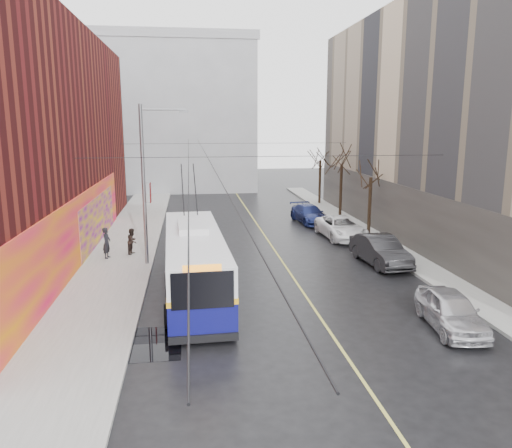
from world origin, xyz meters
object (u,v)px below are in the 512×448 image
Objects in this scene: streetlight_pole at (146,181)px; tree_mid at (342,156)px; trolleybus at (194,261)px; parked_car_a at (451,310)px; tree_near at (371,166)px; tree_far at (321,153)px; parked_car_c at (341,228)px; pedestrian_b at (132,241)px; parked_car_b at (380,250)px; pedestrian_a at (107,243)px; parked_car_d at (309,214)px; following_car at (196,222)px.

streetlight_pole is 19.96m from tree_mid.
trolleybus reaches higher than parked_car_a.
tree_far is (0.00, 14.00, 0.17)m from tree_near.
pedestrian_b is (-14.06, -3.10, 0.19)m from parked_car_c.
tree_mid is (15.14, 13.00, 0.41)m from streetlight_pole.
parked_car_b is (-2.06, -14.50, -4.42)m from tree_mid.
parked_car_a is at bearing -117.85° from pedestrian_a.
pedestrian_a is at bearing -169.27° from parked_car_c.
streetlight_pole reaches higher than trolleybus.
pedestrian_b reaches higher than parked_car_d.
pedestrian_b is (-1.18, 2.21, -3.90)m from streetlight_pole.
tree_near is 4.02× the size of pedestrian_b.
tree_far is at bearing 91.49° from parked_car_a.
pedestrian_a is (-15.66, 2.95, 0.23)m from parked_car_b.
parked_car_a is 0.81× the size of parked_car_c.
trolleybus is 7.63× the size of pedestrian_b.
parked_car_b is at bearing -92.21° from parked_car_d.
pedestrian_a is at bearing 125.39° from trolleybus.
parked_car_d is at bearing 19.49° from following_car.
trolleybus is 2.40× the size of parked_car_b.
tree_mid is (0.00, 7.00, 0.28)m from tree_near.
following_car is at bearing 123.24° from parked_car_a.
parked_car_d is at bearing -45.74° from pedestrian_a.
trolleybus is 11.21m from parked_car_b.
tree_near is 7.01m from tree_mid.
streetlight_pole is at bearing -133.99° from pedestrian_b.
parked_car_d is (-0.93, 5.71, -0.04)m from parked_car_c.
parked_car_b is 1.12× the size of following_car.
trolleybus is at bearing -127.79° from parked_car_d.
following_car is (-9.68, 19.25, 0.02)m from parked_car_a.
parked_car_b is at bearing -6.53° from streetlight_pole.
tree_far reaches higher than pedestrian_a.
parked_car_b is 3.18× the size of pedestrian_b.
following_car is 2.47× the size of pedestrian_a.
pedestrian_b reaches higher than parked_car_b.
parked_car_c is at bearing 42.80° from trolleybus.
tree_near is at bearing -64.73° from pedestrian_a.
following_car is at bearing 158.41° from parked_car_c.
streetlight_pole is 6.55m from trolleybus.
following_car is (-12.39, -11.34, -4.37)m from tree_far.
tree_mid is 1.02× the size of tree_far.
tree_mid is 7.00m from tree_far.
tree_far reaches higher than parked_car_d.
tree_far reaches higher than trolleybus.
tree_near reaches higher than pedestrian_b.
tree_near is 3.50× the size of pedestrian_a.
parked_car_c is at bearing 87.13° from parked_car_b.
tree_near is at bearing 87.28° from parked_car_a.
following_car is (-12.39, -4.34, -4.48)m from tree_mid.
parked_car_d is (11.94, 11.02, -4.13)m from streetlight_pole.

